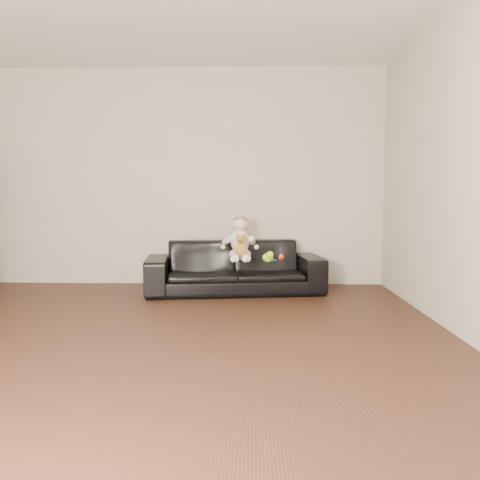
{
  "coord_description": "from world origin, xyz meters",
  "views": [
    {
      "loc": [
        0.95,
        -2.92,
        1.05
      ],
      "look_at": [
        0.8,
        2.16,
        0.59
      ],
      "focal_mm": 35.0,
      "sensor_mm": 36.0,
      "label": 1
    }
  ],
  "objects_px": {
    "toy_blue_disc": "(272,260)",
    "toy_green": "(268,258)",
    "teddy_bear": "(240,246)",
    "baby": "(240,241)",
    "toy_rattle": "(281,258)",
    "sofa": "(234,267)"
  },
  "relations": [
    {
      "from": "sofa",
      "to": "toy_rattle",
      "type": "bearing_deg",
      "value": -19.88
    },
    {
      "from": "toy_blue_disc",
      "to": "toy_green",
      "type": "bearing_deg",
      "value": -110.55
    },
    {
      "from": "teddy_bear",
      "to": "toy_rattle",
      "type": "distance_m",
      "value": 0.48
    },
    {
      "from": "toy_rattle",
      "to": "toy_blue_disc",
      "type": "height_order",
      "value": "toy_rattle"
    },
    {
      "from": "toy_green",
      "to": "sofa",
      "type": "bearing_deg",
      "value": 143.84
    },
    {
      "from": "toy_green",
      "to": "toy_rattle",
      "type": "xyz_separation_m",
      "value": [
        0.15,
        0.15,
        -0.02
      ]
    },
    {
      "from": "teddy_bear",
      "to": "toy_green",
      "type": "relative_size",
      "value": 1.69
    },
    {
      "from": "sofa",
      "to": "toy_blue_disc",
      "type": "xyz_separation_m",
      "value": [
        0.41,
        -0.14,
        0.1
      ]
    },
    {
      "from": "toy_green",
      "to": "toy_blue_disc",
      "type": "distance_m",
      "value": 0.14
    },
    {
      "from": "sofa",
      "to": "toy_rattle",
      "type": "relative_size",
      "value": 31.85
    },
    {
      "from": "baby",
      "to": "toy_rattle",
      "type": "relative_size",
      "value": 7.92
    },
    {
      "from": "baby",
      "to": "toy_rattle",
      "type": "height_order",
      "value": "baby"
    },
    {
      "from": "baby",
      "to": "teddy_bear",
      "type": "distance_m",
      "value": 0.15
    },
    {
      "from": "baby",
      "to": "teddy_bear",
      "type": "xyz_separation_m",
      "value": [
        0.01,
        -0.15,
        -0.04
      ]
    },
    {
      "from": "baby",
      "to": "toy_blue_disc",
      "type": "bearing_deg",
      "value": -19.45
    },
    {
      "from": "sofa",
      "to": "toy_blue_disc",
      "type": "distance_m",
      "value": 0.45
    },
    {
      "from": "sofa",
      "to": "baby",
      "type": "bearing_deg",
      "value": -66.05
    },
    {
      "from": "sofa",
      "to": "toy_rattle",
      "type": "height_order",
      "value": "sofa"
    },
    {
      "from": "teddy_bear",
      "to": "toy_green",
      "type": "xyz_separation_m",
      "value": [
        0.29,
        -0.01,
        -0.12
      ]
    },
    {
      "from": "toy_green",
      "to": "toy_rattle",
      "type": "bearing_deg",
      "value": 45.42
    },
    {
      "from": "toy_green",
      "to": "toy_rattle",
      "type": "distance_m",
      "value": 0.21
    },
    {
      "from": "teddy_bear",
      "to": "toy_blue_disc",
      "type": "distance_m",
      "value": 0.39
    }
  ]
}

